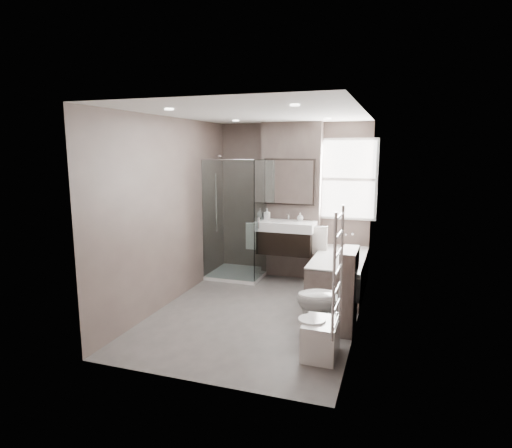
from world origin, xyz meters
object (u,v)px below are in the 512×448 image
at_px(vanity, 286,237).
at_px(bathtub, 339,272).
at_px(toilet, 327,299).
at_px(bidet, 320,338).

bearing_deg(vanity, bathtub, -19.37).
bearing_deg(toilet, bathtub, 172.36).
relative_size(toilet, bidet, 1.49).
relative_size(bathtub, toilet, 2.13).
xyz_separation_m(bathtub, bidet, (0.09, -2.11, -0.11)).
distance_m(bathtub, bidet, 2.12).
height_order(vanity, bathtub, vanity).
xyz_separation_m(vanity, bidet, (1.01, -2.44, -0.54)).
bearing_deg(bidet, vanity, 112.59).
bearing_deg(bathtub, toilet, -88.16).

